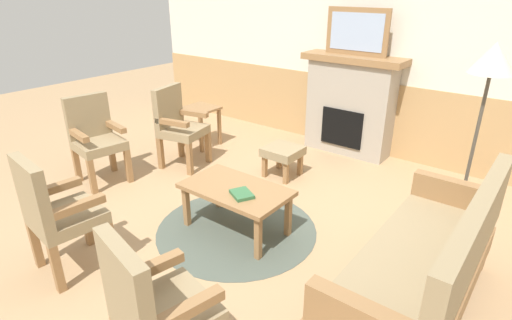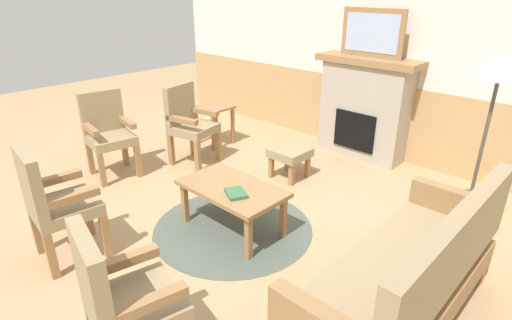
{
  "view_description": "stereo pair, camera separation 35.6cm",
  "coord_description": "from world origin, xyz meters",
  "px_view_note": "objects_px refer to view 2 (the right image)",
  "views": [
    {
      "loc": [
        2.18,
        -2.47,
        2.1
      ],
      "look_at": [
        0.0,
        0.35,
        0.55
      ],
      "focal_mm": 28.58,
      "sensor_mm": 36.0,
      "label": 1
    },
    {
      "loc": [
        2.45,
        -2.23,
        2.1
      ],
      "look_at": [
        0.0,
        0.35,
        0.55
      ],
      "focal_mm": 28.58,
      "sensor_mm": 36.0,
      "label": 2
    }
  ],
  "objects_px": {
    "armchair_near_fireplace": "(108,131)",
    "book_on_table": "(236,193)",
    "fireplace": "(364,107)",
    "coffee_table": "(232,192)",
    "framed_picture": "(372,33)",
    "armchair_front_left": "(54,201)",
    "armchair_by_window_left": "(189,121)",
    "couch": "(404,277)",
    "armchair_front_center": "(122,299)",
    "side_table": "(214,114)",
    "floor_lamp_by_couch": "(499,76)",
    "footstool": "(290,155)"
  },
  "relations": [
    {
      "from": "armchair_near_fireplace",
      "to": "side_table",
      "type": "xyz_separation_m",
      "value": [
        0.14,
        1.49,
        -0.1
      ]
    },
    {
      "from": "framed_picture",
      "to": "side_table",
      "type": "relative_size",
      "value": 1.45
    },
    {
      "from": "book_on_table",
      "to": "armchair_front_left",
      "type": "xyz_separation_m",
      "value": [
        -0.83,
        -1.17,
        0.08
      ]
    },
    {
      "from": "floor_lamp_by_couch",
      "to": "framed_picture",
      "type": "bearing_deg",
      "value": 147.76
    },
    {
      "from": "fireplace",
      "to": "armchair_front_center",
      "type": "bearing_deg",
      "value": -78.98
    },
    {
      "from": "floor_lamp_by_couch",
      "to": "book_on_table",
      "type": "bearing_deg",
      "value": -135.43
    },
    {
      "from": "side_table",
      "to": "floor_lamp_by_couch",
      "type": "distance_m",
      "value": 3.52
    },
    {
      "from": "armchair_front_left",
      "to": "armchair_front_center",
      "type": "distance_m",
      "value": 1.38
    },
    {
      "from": "fireplace",
      "to": "book_on_table",
      "type": "distance_m",
      "value": 2.49
    },
    {
      "from": "couch",
      "to": "book_on_table",
      "type": "xyz_separation_m",
      "value": [
        -1.5,
        -0.03,
        0.06
      ]
    },
    {
      "from": "framed_picture",
      "to": "fireplace",
      "type": "bearing_deg",
      "value": -90.0
    },
    {
      "from": "fireplace",
      "to": "armchair_by_window_left",
      "type": "distance_m",
      "value": 2.22
    },
    {
      "from": "armchair_front_left",
      "to": "armchair_front_center",
      "type": "relative_size",
      "value": 1.0
    },
    {
      "from": "couch",
      "to": "footstool",
      "type": "height_order",
      "value": "couch"
    },
    {
      "from": "coffee_table",
      "to": "armchair_front_left",
      "type": "xyz_separation_m",
      "value": [
        -0.69,
        -1.26,
        0.15
      ]
    },
    {
      "from": "coffee_table",
      "to": "footstool",
      "type": "xyz_separation_m",
      "value": [
        -0.32,
        1.22,
        -0.1
      ]
    },
    {
      "from": "coffee_table",
      "to": "armchair_front_left",
      "type": "relative_size",
      "value": 0.98
    },
    {
      "from": "couch",
      "to": "floor_lamp_by_couch",
      "type": "bearing_deg",
      "value": 92.09
    },
    {
      "from": "framed_picture",
      "to": "armchair_front_left",
      "type": "bearing_deg",
      "value": -99.62
    },
    {
      "from": "armchair_front_left",
      "to": "framed_picture",
      "type": "bearing_deg",
      "value": 80.38
    },
    {
      "from": "armchair_front_center",
      "to": "side_table",
      "type": "relative_size",
      "value": 1.78
    },
    {
      "from": "framed_picture",
      "to": "armchair_front_center",
      "type": "distance_m",
      "value": 4.04
    },
    {
      "from": "coffee_table",
      "to": "book_on_table",
      "type": "distance_m",
      "value": 0.18
    },
    {
      "from": "couch",
      "to": "book_on_table",
      "type": "height_order",
      "value": "couch"
    },
    {
      "from": "couch",
      "to": "book_on_table",
      "type": "bearing_deg",
      "value": -178.86
    },
    {
      "from": "couch",
      "to": "framed_picture",
      "type": "bearing_deg",
      "value": 125.04
    },
    {
      "from": "footstool",
      "to": "side_table",
      "type": "distance_m",
      "value": 1.47
    },
    {
      "from": "fireplace",
      "to": "coffee_table",
      "type": "relative_size",
      "value": 1.35
    },
    {
      "from": "footstool",
      "to": "armchair_front_center",
      "type": "xyz_separation_m",
      "value": [
        0.99,
        -2.67,
        0.25
      ]
    },
    {
      "from": "book_on_table",
      "to": "armchair_front_left",
      "type": "bearing_deg",
      "value": -125.37
    },
    {
      "from": "footstool",
      "to": "book_on_table",
      "type": "bearing_deg",
      "value": -70.5
    },
    {
      "from": "fireplace",
      "to": "armchair_front_center",
      "type": "distance_m",
      "value": 3.91
    },
    {
      "from": "book_on_table",
      "to": "armchair_near_fireplace",
      "type": "xyz_separation_m",
      "value": [
        -2.06,
        -0.07,
        0.08
      ]
    },
    {
      "from": "floor_lamp_by_couch",
      "to": "couch",
      "type": "bearing_deg",
      "value": -87.91
    },
    {
      "from": "armchair_front_left",
      "to": "armchair_front_center",
      "type": "bearing_deg",
      "value": -7.96
    },
    {
      "from": "armchair_front_left",
      "to": "side_table",
      "type": "height_order",
      "value": "armchair_front_left"
    },
    {
      "from": "framed_picture",
      "to": "coffee_table",
      "type": "bearing_deg",
      "value": -88.2
    },
    {
      "from": "fireplace",
      "to": "armchair_front_left",
      "type": "distance_m",
      "value": 3.7
    },
    {
      "from": "armchair_near_fireplace",
      "to": "armchair_front_center",
      "type": "xyz_separation_m",
      "value": [
        2.6,
        -1.3,
        0.0
      ]
    },
    {
      "from": "framed_picture",
      "to": "book_on_table",
      "type": "distance_m",
      "value": 2.72
    },
    {
      "from": "fireplace",
      "to": "armchair_by_window_left",
      "type": "relative_size",
      "value": 1.33
    },
    {
      "from": "book_on_table",
      "to": "armchair_front_center",
      "type": "bearing_deg",
      "value": -68.71
    },
    {
      "from": "couch",
      "to": "armchair_front_left",
      "type": "xyz_separation_m",
      "value": [
        -2.33,
        -1.2,
        0.14
      ]
    },
    {
      "from": "couch",
      "to": "armchair_by_window_left",
      "type": "distance_m",
      "value": 3.26
    },
    {
      "from": "armchair_near_fireplace",
      "to": "book_on_table",
      "type": "bearing_deg",
      "value": 1.85
    },
    {
      "from": "fireplace",
      "to": "armchair_by_window_left",
      "type": "height_order",
      "value": "fireplace"
    },
    {
      "from": "framed_picture",
      "to": "armchair_front_center",
      "type": "relative_size",
      "value": 0.82
    },
    {
      "from": "fireplace",
      "to": "framed_picture",
      "type": "height_order",
      "value": "framed_picture"
    },
    {
      "from": "armchair_near_fireplace",
      "to": "armchair_front_left",
      "type": "relative_size",
      "value": 1.0
    },
    {
      "from": "side_table",
      "to": "armchair_front_left",
      "type": "bearing_deg",
      "value": -67.34
    }
  ]
}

